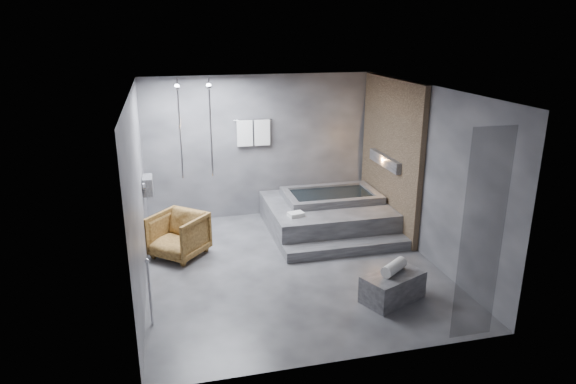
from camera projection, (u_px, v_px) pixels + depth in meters
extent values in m
plane|color=#2F2F32|center=(291.00, 266.00, 8.22)|extent=(5.00, 5.00, 0.00)
cube|color=#4F4F52|center=(292.00, 90.00, 7.35)|extent=(4.50, 5.00, 0.04)
cube|color=#3A3A3F|center=(261.00, 147.00, 10.10)|extent=(4.50, 0.04, 2.80)
cube|color=#3A3A3F|center=(349.00, 249.00, 5.48)|extent=(4.50, 0.04, 2.80)
cube|color=#3A3A3F|center=(138.00, 194.00, 7.28)|extent=(0.04, 5.00, 2.80)
cube|color=#3A3A3F|center=(426.00, 173.00, 8.30)|extent=(0.04, 5.00, 2.80)
cube|color=tan|center=(390.00, 155.00, 9.44)|extent=(0.10, 2.40, 2.78)
cube|color=#FF9938|center=(386.00, 161.00, 9.45)|extent=(0.14, 1.20, 0.20)
cube|color=gray|center=(148.00, 185.00, 8.68)|extent=(0.16, 0.42, 0.30)
imported|color=beige|center=(149.00, 189.00, 8.61)|extent=(0.08, 0.08, 0.21)
imported|color=beige|center=(149.00, 187.00, 8.80)|extent=(0.07, 0.07, 0.15)
cylinder|color=silver|center=(211.00, 128.00, 9.30)|extent=(0.04, 0.04, 1.80)
cylinder|color=silver|center=(180.00, 130.00, 9.17)|extent=(0.04, 0.04, 1.80)
cylinder|color=silver|center=(253.00, 120.00, 9.84)|extent=(0.75, 0.02, 0.02)
cube|color=white|center=(245.00, 133.00, 9.86)|extent=(0.30, 0.06, 0.50)
cube|color=white|center=(262.00, 132.00, 9.93)|extent=(0.30, 0.06, 0.50)
cylinder|color=silver|center=(150.00, 293.00, 6.49)|extent=(0.04, 0.04, 0.90)
cube|color=black|center=(482.00, 237.00, 5.91)|extent=(0.55, 0.01, 2.60)
cube|color=#353537|center=(326.00, 215.00, 9.72)|extent=(2.20, 2.00, 0.50)
cube|color=#353537|center=(348.00, 248.00, 8.68)|extent=(2.20, 0.36, 0.18)
cube|color=#353537|center=(393.00, 287.00, 7.17)|extent=(0.99, 0.79, 0.39)
imported|color=#472D11|center=(178.00, 235.00, 8.49)|extent=(1.13, 1.13, 0.74)
cylinder|color=white|center=(394.00, 267.00, 7.13)|extent=(0.47, 0.41, 0.17)
cube|color=silver|center=(296.00, 214.00, 8.95)|extent=(0.30, 0.24, 0.07)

